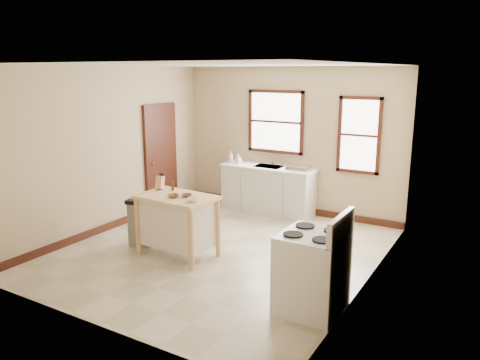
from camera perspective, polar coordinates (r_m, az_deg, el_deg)
name	(u,v)px	position (r m, az deg, el deg)	size (l,w,h in m)	color
floor	(220,251)	(7.32, -2.44, -8.63)	(5.00, 5.00, 0.00)	beige
ceiling	(218,65)	(6.79, -2.68, 13.87)	(5.00, 5.00, 0.00)	white
wall_back	(290,141)	(9.09, 6.09, 4.79)	(4.50, 0.04, 2.80)	tan
wall_left	(109,149)	(8.35, -15.65, 3.62)	(0.04, 5.00, 2.80)	tan
wall_right	(371,180)	(6.02, 15.71, 0.04)	(0.04, 5.00, 2.80)	tan
window_main	(276,122)	(9.15, 4.37, 7.09)	(1.17, 0.06, 1.22)	black
window_side	(359,135)	(8.58, 14.32, 5.30)	(0.77, 0.06, 1.37)	black
door_left	(161,158)	(9.31, -9.61, 2.69)	(0.06, 0.90, 2.10)	black
baseboard_back	(287,208)	(9.35, 5.81, -3.39)	(4.50, 0.04, 0.12)	black
baseboard_left	(115,224)	(8.64, -14.96, -5.19)	(0.04, 5.00, 0.12)	black
sink_counter	(268,189)	(9.14, 3.45, -1.14)	(1.86, 0.62, 0.92)	beige
faucet	(273,159)	(9.17, 4.01, 2.56)	(0.03, 0.03, 0.22)	silver
soap_bottle_a	(231,157)	(9.33, -1.12, 2.80)	(0.09, 0.09, 0.23)	#B2B2B2
soap_bottle_b	(238,159)	(9.24, -0.19, 2.58)	(0.08, 0.09, 0.19)	#B2B2B2
dish_rack	(299,167)	(8.71, 7.19, 1.54)	(0.43, 0.32, 0.11)	silver
kitchen_island	(177,226)	(7.06, -7.63, -5.54)	(1.14, 0.72, 0.93)	#FEC695
knife_block	(160,183)	(7.31, -9.73, -0.36)	(0.10, 0.10, 0.20)	#D9B371
pepper_grinder	(173,186)	(7.22, -8.21, -0.68)	(0.04, 0.04, 0.15)	#452512
bowl_a	(173,196)	(6.84, -8.14, -1.93)	(0.17, 0.17, 0.04)	brown
bowl_b	(187,195)	(6.84, -6.53, -1.89)	(0.16, 0.16, 0.04)	brown
bowl_c	(193,200)	(6.57, -5.75, -2.44)	(0.16, 0.16, 0.05)	white
trash_bin	(142,222)	(7.58, -11.86, -5.06)	(0.39, 0.33, 0.76)	gray
gas_stove	(312,261)	(5.48, 8.82, -9.73)	(0.75, 0.76, 1.20)	silver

